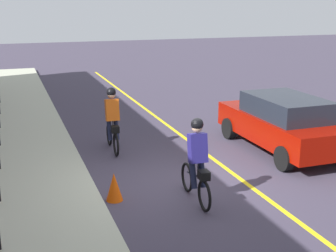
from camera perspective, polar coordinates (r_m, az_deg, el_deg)
The scene contains 7 objects.
ground_plane at distance 10.76m, azimuth 0.80°, elevation -7.23°, with size 80.00×80.00×0.00m, color #3D3647.
lane_line_centre at distance 11.37m, azimuth 8.43°, elevation -6.11°, with size 36.00×0.12×0.01m, color yellow.
sidewalk at distance 10.16m, azimuth -17.74°, elevation -8.93°, with size 40.00×3.20×0.15m, color #AFB29A.
cyclist_lead at distance 12.89m, azimuth -6.91°, elevation 0.74°, with size 1.71×0.37×1.83m.
cyclist_follow at distance 9.55m, azimuth 3.62°, elevation -4.37°, with size 1.71×0.37×1.83m.
patrol_sedan at distance 13.30m, azimuth 13.96°, elevation 0.47°, with size 4.41×1.94×1.58m.
traffic_cone_near at distance 9.89m, azimuth -6.68°, elevation -7.49°, with size 0.36×0.36×0.61m, color #EB4E07.
Camera 1 is at (-9.33, 3.46, 4.10)m, focal length 49.24 mm.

